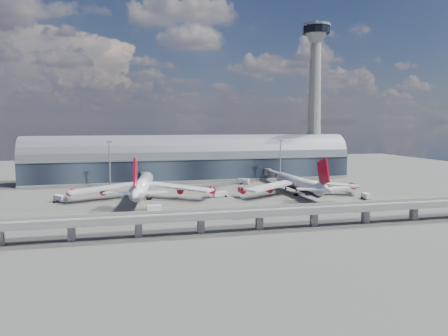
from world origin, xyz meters
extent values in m
plane|color=#474744|center=(0.00, 0.00, 0.00)|extent=(500.00, 500.00, 0.00)
cube|color=gold|center=(0.00, -10.00, 0.01)|extent=(200.00, 0.25, 0.01)
cube|color=gold|center=(0.00, 20.00, 0.01)|extent=(200.00, 0.25, 0.01)
cube|color=gold|center=(0.00, 50.00, 0.01)|extent=(200.00, 0.25, 0.01)
cube|color=gold|center=(-35.00, 30.00, 0.01)|extent=(0.25, 80.00, 0.01)
cube|color=gold|center=(35.00, 30.00, 0.01)|extent=(0.25, 80.00, 0.01)
cube|color=#1B222E|center=(0.00, 78.00, 7.00)|extent=(200.00, 28.00, 14.00)
cylinder|color=slate|center=(0.00, 78.00, 14.00)|extent=(200.00, 28.00, 28.00)
cube|color=gray|center=(0.00, 64.00, 14.00)|extent=(200.00, 1.00, 1.20)
cube|color=gray|center=(0.00, 78.00, 0.60)|extent=(200.00, 30.00, 1.20)
cube|color=gray|center=(85.00, 83.00, 4.00)|extent=(18.00, 18.00, 8.00)
cone|color=gray|center=(85.00, 83.00, 45.00)|extent=(10.00, 10.00, 90.00)
cone|color=gray|center=(85.00, 83.00, 92.00)|extent=(16.00, 16.00, 8.00)
cylinder|color=black|center=(85.00, 83.00, 97.00)|extent=(18.00, 18.00, 5.00)
cylinder|color=slate|center=(85.00, 83.00, 100.00)|extent=(19.00, 19.00, 1.50)
cylinder|color=gray|center=(85.00, 83.00, 101.50)|extent=(2.40, 2.40, 3.00)
cube|color=gray|center=(0.00, -55.00, 5.50)|extent=(220.00, 8.50, 1.20)
cube|color=gray|center=(0.00, -59.00, 6.60)|extent=(220.00, 0.40, 1.20)
cube|color=gray|center=(0.00, -51.00, 6.60)|extent=(220.00, 0.40, 1.20)
cube|color=gray|center=(0.00, -56.50, 6.15)|extent=(220.00, 0.12, 0.12)
cube|color=gray|center=(0.00, -53.50, 6.15)|extent=(220.00, 0.12, 0.12)
cube|color=gray|center=(-80.00, -55.00, 2.50)|extent=(2.20, 2.20, 5.00)
cube|color=gray|center=(-60.00, -55.00, 2.50)|extent=(2.20, 2.20, 5.00)
cube|color=gray|center=(-40.00, -55.00, 2.50)|extent=(2.20, 2.20, 5.00)
cube|color=gray|center=(-20.00, -55.00, 2.50)|extent=(2.20, 2.20, 5.00)
cube|color=gray|center=(0.00, -55.00, 2.50)|extent=(2.20, 2.20, 5.00)
cube|color=gray|center=(20.00, -55.00, 2.50)|extent=(2.20, 2.20, 5.00)
cube|color=gray|center=(40.00, -55.00, 2.50)|extent=(2.20, 2.20, 5.00)
cube|color=gray|center=(60.00, -55.00, 2.50)|extent=(2.20, 2.20, 5.00)
cylinder|color=gray|center=(-50.00, 55.00, 12.50)|extent=(0.70, 0.70, 25.00)
cube|color=gray|center=(-50.00, 55.00, 25.20)|extent=(3.00, 0.40, 1.00)
cylinder|color=gray|center=(50.00, 55.00, 12.50)|extent=(0.70, 0.70, 25.00)
cube|color=gray|center=(50.00, 55.00, 25.20)|extent=(3.00, 0.40, 1.00)
cylinder|color=white|center=(-34.68, 14.85, 6.33)|extent=(14.39, 54.52, 6.53)
cone|color=white|center=(-30.27, 44.66, 6.33)|extent=(7.66, 9.04, 6.53)
cone|color=white|center=(-39.39, -16.98, 7.15)|extent=(8.26, 13.08, 6.53)
cube|color=#A9071B|center=(-38.94, -13.95, 15.21)|extent=(2.49, 12.18, 13.52)
cube|color=white|center=(-51.89, 15.33, 5.51)|extent=(33.75, 18.73, 2.64)
cube|color=white|center=(-18.08, 10.33, 5.51)|extent=(31.34, 26.11, 2.64)
cylinder|color=#A9071B|center=(-52.21, 17.44, 3.68)|extent=(3.98, 5.53, 3.27)
cylinder|color=#A9071B|center=(-67.24, 19.67, 3.68)|extent=(3.98, 5.53, 3.27)
cylinder|color=#A9071B|center=(-17.15, 12.25, 3.68)|extent=(3.98, 5.53, 3.27)
cylinder|color=#A9071B|center=(-2.12, 10.03, 3.68)|extent=(3.98, 5.53, 3.27)
cylinder|color=gray|center=(-31.89, 33.73, 1.53)|extent=(0.51, 0.51, 3.06)
cylinder|color=gray|center=(-38.51, 11.29, 1.53)|extent=(0.61, 0.61, 3.06)
cylinder|color=gray|center=(-32.05, 10.33, 1.53)|extent=(0.61, 0.61, 3.06)
cylinder|color=black|center=(-38.51, 11.29, 0.56)|extent=(2.45, 1.84, 1.53)
cylinder|color=black|center=(-32.05, 10.33, 0.56)|extent=(2.45, 1.84, 1.53)
cylinder|color=white|center=(41.67, 7.86, 5.80)|extent=(5.99, 47.60, 5.70)
cone|color=white|center=(41.51, 34.59, 5.80)|extent=(5.75, 7.90, 5.70)
cone|color=white|center=(41.84, -20.85, 6.59)|extent=(5.78, 11.84, 5.70)
cube|color=#A9071B|center=(41.83, -17.89, 14.07)|extent=(0.76, 11.77, 13.03)
cube|color=white|center=(26.28, 5.79, 5.02)|extent=(29.85, 21.01, 2.44)
cube|color=white|center=(57.08, 5.98, 5.02)|extent=(29.93, 20.74, 2.44)
cylinder|color=black|center=(41.67, 7.86, 4.23)|extent=(5.11, 42.72, 4.85)
cylinder|color=#A9071B|center=(25.70, 7.76, 3.25)|extent=(3.18, 4.94, 3.15)
cylinder|color=#A9071B|center=(12.00, 7.67, 3.25)|extent=(3.18, 4.94, 3.15)
cylinder|color=#A9071B|center=(57.64, 7.95, 3.25)|extent=(3.18, 4.94, 3.15)
cylinder|color=#A9071B|center=(71.33, 8.04, 3.25)|extent=(3.18, 4.94, 3.15)
cylinder|color=gray|center=(41.57, 24.63, 1.48)|extent=(0.49, 0.49, 2.95)
cylinder|color=gray|center=(38.55, 3.90, 1.48)|extent=(0.59, 0.59, 2.95)
cylinder|color=gray|center=(44.84, 3.94, 1.48)|extent=(0.59, 0.59, 2.95)
cylinder|color=black|center=(38.55, 3.90, 0.54)|extent=(2.17, 1.49, 1.48)
cylinder|color=black|center=(44.84, 3.94, 0.54)|extent=(2.17, 1.49, 1.48)
cube|color=gray|center=(-31.18, 52.00, 5.20)|extent=(3.00, 24.00, 3.00)
cube|color=gray|center=(-31.18, 40.00, 5.20)|extent=(3.60, 3.60, 3.40)
cylinder|color=gray|center=(-31.18, 64.00, 5.20)|extent=(4.40, 4.40, 4.00)
cylinder|color=gray|center=(-31.18, 40.00, 1.70)|extent=(0.50, 0.50, 3.40)
cylinder|color=black|center=(-31.18, 40.00, 0.35)|extent=(1.40, 0.80, 0.80)
cube|color=gray|center=(45.17, 50.00, 5.20)|extent=(3.00, 28.00, 3.00)
cube|color=gray|center=(45.17, 36.00, 5.20)|extent=(3.60, 3.60, 3.40)
cylinder|color=gray|center=(45.17, 64.00, 5.20)|extent=(4.40, 4.40, 4.00)
cylinder|color=gray|center=(45.17, 36.00, 1.70)|extent=(0.50, 0.50, 3.40)
cylinder|color=black|center=(45.17, 36.00, 0.35)|extent=(1.40, 0.80, 0.80)
cube|color=silver|center=(-71.63, 14.67, 1.64)|extent=(6.29, 7.10, 2.67)
cylinder|color=black|center=(-70.22, 16.48, 0.46)|extent=(2.59, 2.31, 0.92)
cylinder|color=black|center=(-73.05, 12.87, 0.46)|extent=(2.59, 2.31, 0.92)
cube|color=silver|center=(-32.37, -20.83, 1.82)|extent=(5.96, 3.25, 2.96)
cylinder|color=black|center=(-30.56, -21.04, 0.51)|extent=(1.34, 2.95, 1.03)
cylinder|color=black|center=(-34.18, -20.63, 0.51)|extent=(1.34, 2.95, 1.03)
cube|color=silver|center=(2.14, 10.18, 1.46)|extent=(7.58, 3.89, 2.37)
cylinder|color=black|center=(4.39, 9.58, 0.41)|extent=(1.37, 2.41, 0.82)
cylinder|color=black|center=(-0.12, 10.77, 0.41)|extent=(1.37, 2.41, 0.82)
cube|color=silver|center=(66.95, -12.03, 1.53)|extent=(2.77, 5.92, 2.48)
cylinder|color=black|center=(66.76, -10.21, 0.43)|extent=(2.46, 1.10, 0.86)
cylinder|color=black|center=(67.14, -13.86, 0.43)|extent=(2.46, 1.10, 0.86)
cube|color=silver|center=(58.76, 27.17, 1.48)|extent=(3.12, 4.98, 2.40)
cylinder|color=black|center=(59.10, 28.61, 0.42)|extent=(2.44, 1.34, 0.83)
cylinder|color=black|center=(58.43, 25.73, 0.42)|extent=(2.44, 1.34, 0.83)
cube|color=silver|center=(25.30, 49.69, 1.70)|extent=(6.67, 5.53, 2.76)
cylinder|color=black|center=(27.01, 50.80, 0.48)|extent=(2.25, 2.75, 0.96)
cylinder|color=black|center=(23.60, 48.57, 0.48)|extent=(2.25, 2.75, 0.96)
cube|color=gray|center=(-2.82, -38.16, 0.27)|extent=(2.73, 1.94, 0.33)
cube|color=silver|center=(-2.82, -38.16, 1.14)|extent=(2.29, 1.80, 1.63)
cube|color=gray|center=(-0.01, -38.39, 0.27)|extent=(2.73, 1.94, 0.33)
cube|color=silver|center=(-0.01, -38.39, 1.14)|extent=(2.29, 1.80, 1.63)
cube|color=gray|center=(55.92, -35.11, 0.24)|extent=(2.72, 2.28, 0.29)
cube|color=silver|center=(55.92, -35.11, 1.02)|extent=(2.33, 2.05, 1.45)
cube|color=gray|center=(58.27, -34.21, 0.24)|extent=(2.72, 2.28, 0.29)
cube|color=silver|center=(58.27, -34.21, 1.02)|extent=(2.33, 2.05, 1.45)
cube|color=gray|center=(60.62, -33.31, 0.24)|extent=(2.72, 2.28, 0.29)
cube|color=silver|center=(60.62, -33.31, 1.02)|extent=(2.33, 2.05, 1.45)
cube|color=gray|center=(41.71, -23.13, 0.21)|extent=(2.16, 1.54, 0.26)
cube|color=silver|center=(41.71, -23.13, 0.90)|extent=(1.81, 1.43, 1.28)
cube|color=gray|center=(43.92, -23.33, 0.21)|extent=(2.16, 1.54, 0.26)
cube|color=silver|center=(43.92, -23.33, 0.90)|extent=(1.81, 1.43, 1.28)
cube|color=gray|center=(46.13, -23.53, 0.21)|extent=(2.16, 1.54, 0.26)
cube|color=silver|center=(46.13, -23.53, 0.90)|extent=(1.81, 1.43, 1.28)
cube|color=gray|center=(48.34, -23.72, 0.21)|extent=(2.16, 1.54, 0.26)
cube|color=silver|center=(48.34, -23.72, 0.90)|extent=(1.81, 1.43, 1.28)
camera|label=1|loc=(-46.00, -192.03, 35.87)|focal=35.00mm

